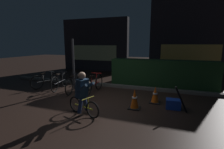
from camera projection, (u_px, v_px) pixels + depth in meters
The scene contains 15 objects.
ground_plane at pixel (101, 103), 5.76m from camera, with size 40.00×40.00×0.00m, color black.
sidewalk_curb at pixel (120, 86), 7.79m from camera, with size 12.00×0.24×0.12m, color #56544F.
hedge_row at pixel (162, 73), 7.91m from camera, with size 4.80×0.70×1.26m, color #19381C.
storefront_left at pixel (95, 45), 12.52m from camera, with size 5.07×0.54×3.80m.
storefront_right at pixel (191, 36), 10.88m from camera, with size 5.15×0.54×4.98m.
street_post at pixel (73, 65), 7.27m from camera, with size 0.10×0.10×2.21m, color #2D2D33.
parked_bike_leftmost at pixel (47, 80), 7.75m from camera, with size 0.60×1.49×0.72m.
parked_bike_left_mid at pixel (60, 82), 7.43m from camera, with size 0.47×1.63×0.76m.
parked_bike_center_left at pixel (74, 84), 7.03m from camera, with size 0.46×1.63×0.75m.
parked_bike_center_right at pixel (94, 84), 6.91m from camera, with size 0.46×1.71×0.79m.
traffic_cone_near at pixel (135, 99), 5.21m from camera, with size 0.36×0.36×0.63m.
traffic_cone_far at pixel (155, 95), 5.72m from camera, with size 0.36×0.36×0.58m.
blue_crate at pixel (173, 104), 5.23m from camera, with size 0.44×0.32×0.30m, color #193DB7.
cyclist at pixel (83, 93), 4.71m from camera, with size 1.15×0.63×1.25m.
closed_umbrella at pixel (181, 100), 4.88m from camera, with size 0.05×0.05×0.85m, color black.
Camera 1 is at (2.23, -5.03, 2.01)m, focal length 26.86 mm.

